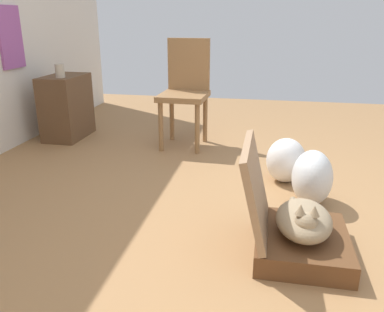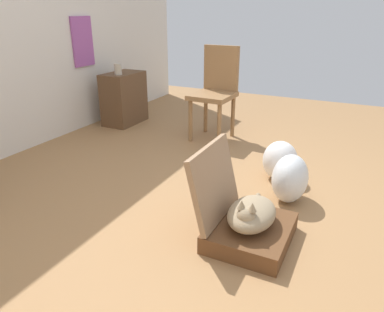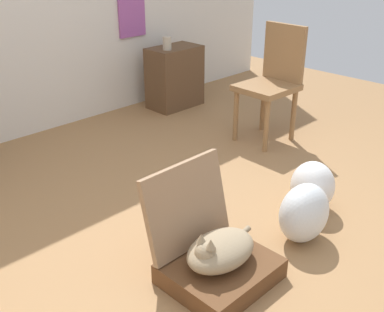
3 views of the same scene
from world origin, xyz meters
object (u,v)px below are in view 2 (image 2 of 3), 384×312
side_table (124,98)px  vase_tall (118,69)px  cat (251,214)px  plastic_bag_clear (280,160)px  plastic_bag_white (290,178)px  suitcase_base (250,232)px  chair (216,90)px

side_table → vase_tall: vase_tall is taller
cat → side_table: bearing=51.7°
plastic_bag_clear → vase_tall: 2.25m
plastic_bag_white → plastic_bag_clear: bearing=24.4°
suitcase_base → side_table: 2.81m
suitcase_base → plastic_bag_clear: bearing=3.6°
vase_tall → plastic_bag_clear: bearing=-106.7°
vase_tall → suitcase_base: bearing=-126.4°
suitcase_base → plastic_bag_white: size_ratio=1.50×
plastic_bag_clear → chair: chair is taller
suitcase_base → plastic_bag_clear: (0.96, 0.06, 0.11)m
side_table → chair: (0.01, -1.22, 0.22)m
plastic_bag_white → plastic_bag_clear: plastic_bag_white is taller
plastic_bag_white → vase_tall: 2.51m
plastic_bag_white → vase_tall: (0.97, 2.25, 0.51)m
cat → plastic_bag_white: 0.64m
side_table → plastic_bag_clear: bearing=-109.6°
suitcase_base → chair: size_ratio=0.55×
side_table → chair: size_ratio=0.64×
cat → chair: size_ratio=0.50×
plastic_bag_white → side_table: (1.11, 2.30, 0.13)m
suitcase_base → plastic_bag_white: (0.62, -0.09, 0.12)m
suitcase_base → side_table: bearing=51.9°
cat → vase_tall: vase_tall is taller
vase_tall → chair: chair is taller
suitcase_base → vase_tall: (1.59, 2.16, 0.63)m
chair → cat: bearing=-59.1°
vase_tall → chair: 1.19m
plastic_bag_white → vase_tall: bearing=66.7°
side_table → chair: 1.24m
chair → vase_tall: bearing=-171.3°
plastic_bag_white → chair: chair is taller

